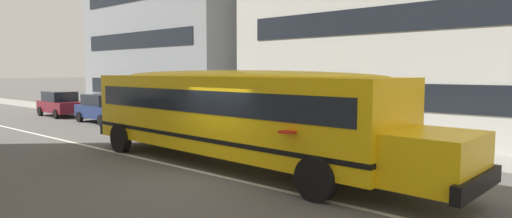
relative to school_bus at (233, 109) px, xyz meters
name	(u,v)px	position (x,y,z in m)	size (l,w,h in m)	color
ground_plane	(220,176)	(0.70, -1.27, -1.78)	(400.00, 400.00, 0.00)	#54514F
sidewalk_far	(349,144)	(0.70, 6.05, -1.77)	(120.00, 3.00, 0.01)	gray
lane_centreline	(220,176)	(0.70, -1.27, -1.78)	(110.00, 0.16, 0.01)	silver
school_bus	(233,109)	(0.00, 0.00, 0.00)	(13.49, 3.49, 3.00)	yellow
parked_car_maroon_far_corner	(60,104)	(-19.03, 3.19, -0.94)	(3.97, 2.02, 1.64)	maroon
parked_car_dark_blue_mid_block	(103,108)	(-13.67, 3.25, -0.94)	(3.95, 1.97, 1.64)	navy
apartment_block_far_left	(198,4)	(-16.79, 13.31, 6.47)	(14.55, 11.58, 16.50)	gray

